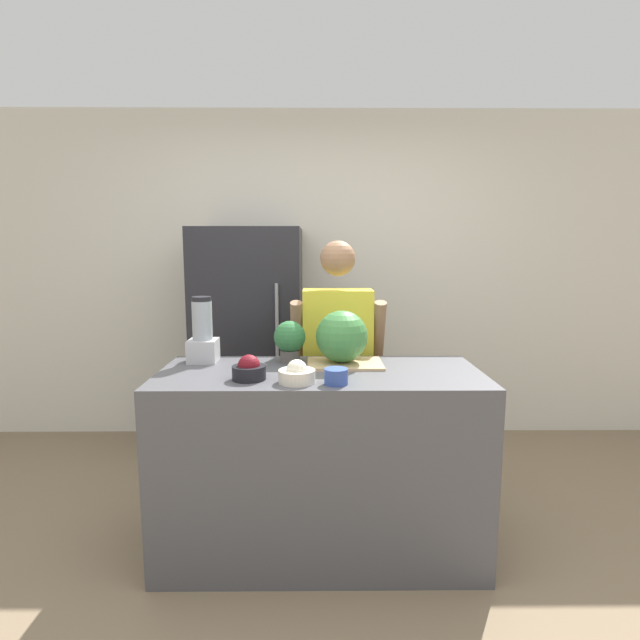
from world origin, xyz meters
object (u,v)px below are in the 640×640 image
at_px(bowl_cherries, 249,370).
at_px(bowl_cream, 297,374).
at_px(bowl_small_blue, 336,376).
at_px(refrigerator, 250,341).
at_px(blender, 203,335).
at_px(potted_plant, 290,339).
at_px(person, 337,371).
at_px(watermelon, 342,336).

height_order(bowl_cherries, bowl_cream, bowl_cherries).
bearing_deg(bowl_small_blue, bowl_cream, 171.04).
xyz_separation_m(bowl_cream, bowl_small_blue, (0.18, -0.03, -0.00)).
bearing_deg(bowl_small_blue, bowl_cherries, 168.09).
relative_size(refrigerator, bowl_cherries, 10.74).
bearing_deg(blender, refrigerator, 84.54).
bearing_deg(potted_plant, bowl_small_blue, -62.03).
bearing_deg(bowl_cream, bowl_cherries, 165.80).
bearing_deg(person, watermelon, -89.16).
height_order(refrigerator, blender, refrigerator).
bearing_deg(blender, potted_plant, -1.57).
distance_m(bowl_small_blue, blender, 0.83).
relative_size(person, bowl_cherries, 10.11).
relative_size(bowl_small_blue, blender, 0.31).
relative_size(blender, potted_plant, 1.58).
bearing_deg(potted_plant, person, 50.73).
xyz_separation_m(refrigerator, person, (0.62, -0.77, -0.03)).
distance_m(refrigerator, watermelon, 1.33).
relative_size(watermelon, bowl_small_blue, 2.51).
height_order(refrigerator, bowl_cherries, refrigerator).
bearing_deg(bowl_cherries, blender, 129.02).
distance_m(bowl_cream, bowl_small_blue, 0.18).
xyz_separation_m(watermelon, bowl_small_blue, (-0.04, -0.37, -0.11)).
distance_m(blender, potted_plant, 0.46).
distance_m(refrigerator, bowl_cream, 1.56).
xyz_separation_m(bowl_cream, blender, (-0.51, 0.41, 0.10)).
distance_m(person, watermelon, 0.47).
bearing_deg(bowl_small_blue, blender, 147.30).
height_order(person, bowl_cherries, person).
distance_m(person, bowl_cherries, 0.82).
bearing_deg(blender, person, 23.30).
distance_m(refrigerator, potted_plant, 1.17).
bearing_deg(bowl_cream, refrigerator, 105.33).
height_order(person, watermelon, person).
distance_m(refrigerator, bowl_cherries, 1.46).
bearing_deg(bowl_small_blue, watermelon, 83.32).
bearing_deg(refrigerator, bowl_small_blue, -68.96).
xyz_separation_m(refrigerator, bowl_cream, (0.41, -1.50, 0.14)).
relative_size(person, potted_plant, 7.17).
relative_size(person, bowl_small_blue, 14.77).
xyz_separation_m(watermelon, blender, (-0.73, 0.07, -0.01)).
height_order(bowl_cream, potted_plant, potted_plant).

